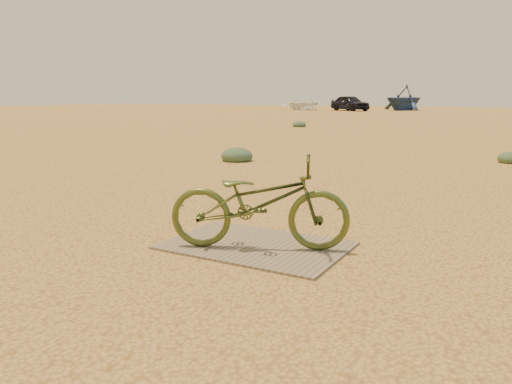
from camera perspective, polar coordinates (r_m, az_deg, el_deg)
The scene contains 9 objects.
ground at distance 4.89m, azimuth 1.35°, elevation -5.62°, with size 120.00×120.00×0.00m, color tan.
plywood_board at distance 4.71m, azimuth 0.00°, elevation -6.12°, with size 1.65×1.11×0.02m, color #826D55.
bicycle at distance 4.49m, azimuth 0.39°, elevation -1.19°, with size 0.57×1.62×0.85m, color #4A5520.
car at distance 46.70m, azimuth 10.68°, elevation 9.97°, with size 1.65×4.10×1.40m, color black.
boat_near_left at distance 49.58m, azimuth 5.50°, elevation 9.97°, with size 3.74×5.23×1.08m, color white.
boat_far_left at distance 49.10m, azimuth 16.56°, elevation 10.30°, with size 3.84×4.44×2.34m, color navy.
kale_a at distance 10.81m, azimuth -2.20°, elevation 3.57°, with size 0.68×0.68×0.38m, color #496443.
kale_b at distance 11.79m, azimuth 27.15°, elevation 2.99°, with size 0.56×0.56×0.31m, color #496443.
kale_c at distance 22.59m, azimuth 4.97°, elevation 7.42°, with size 0.61×0.61×0.33m, color #496443.
Camera 1 is at (2.20, -4.13, 1.40)m, focal length 35.00 mm.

